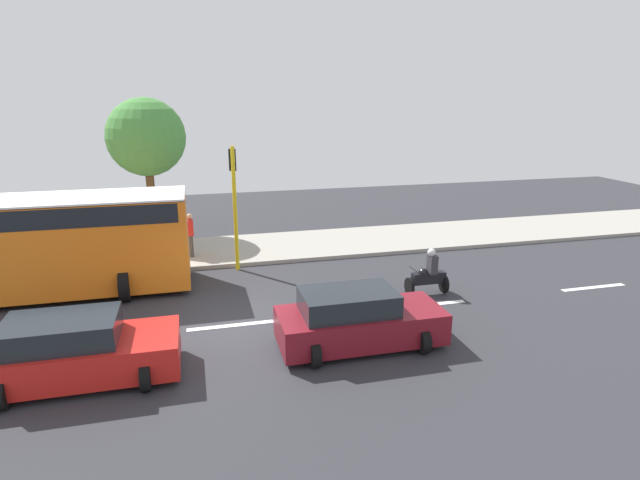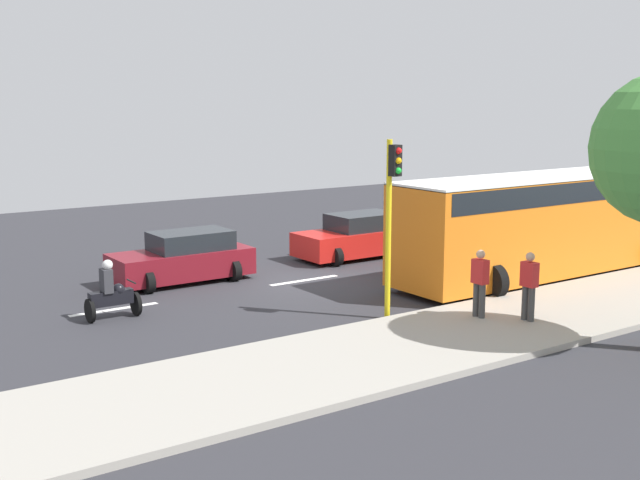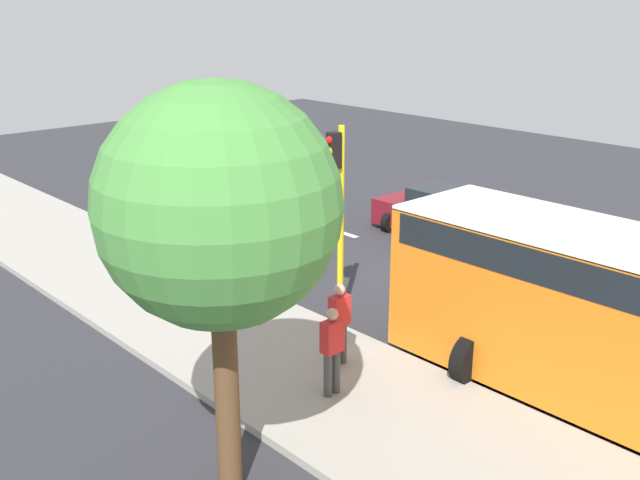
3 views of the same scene
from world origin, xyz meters
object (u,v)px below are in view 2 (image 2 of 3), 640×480
object	(u,v)px
pedestrian_by_tree	(529,284)
traffic_light_corner	(391,204)
motorcycle	(111,294)
city_bus	(548,217)
car_maroon	(184,259)
pedestrian_near_signal	(480,281)
car_red	(357,237)

from	to	relation	value
pedestrian_by_tree	traffic_light_corner	xyz separation A→B (m)	(-2.40, -2.36, 1.87)
motorcycle	traffic_light_corner	size ratio (longest dim) A/B	0.34
pedestrian_by_tree	traffic_light_corner	distance (m)	3.85
motorcycle	pedestrian_by_tree	world-z (taller)	pedestrian_by_tree
city_bus	traffic_light_corner	bearing A→B (deg)	-81.20
car_maroon	motorcycle	bearing A→B (deg)	-49.71
pedestrian_near_signal	motorcycle	bearing A→B (deg)	-126.85
motorcycle	pedestrian_near_signal	size ratio (longest dim) A/B	0.91
car_red	pedestrian_near_signal	distance (m)	8.71
pedestrian_near_signal	traffic_light_corner	size ratio (longest dim) A/B	0.38
city_bus	pedestrian_near_signal	xyz separation A→B (m)	(2.61, -5.57, -0.79)
pedestrian_near_signal	pedestrian_by_tree	bearing A→B (deg)	39.62
motorcycle	traffic_light_corner	distance (m)	7.35
car_maroon	traffic_light_corner	world-z (taller)	traffic_light_corner
car_red	motorcycle	world-z (taller)	motorcycle
city_bus	pedestrian_near_signal	distance (m)	6.20
city_bus	traffic_light_corner	size ratio (longest dim) A/B	2.44
motorcycle	traffic_light_corner	bearing A→B (deg)	55.00
city_bus	motorcycle	distance (m)	13.27
car_maroon	city_bus	xyz separation A→B (m)	(5.68, 9.61, 1.14)
car_maroon	traffic_light_corner	xyz separation A→B (m)	(6.80, 2.42, 2.22)
car_maroon	pedestrian_near_signal	bearing A→B (deg)	25.97
car_red	pedestrian_near_signal	xyz separation A→B (m)	(8.33, -2.55, 0.35)
city_bus	pedestrian_by_tree	size ratio (longest dim) A/B	6.51
motorcycle	car_maroon	bearing A→B (deg)	130.29
city_bus	pedestrian_by_tree	distance (m)	6.01
car_maroon	motorcycle	distance (m)	4.32
car_red	pedestrian_by_tree	world-z (taller)	pedestrian_by_tree
pedestrian_by_tree	pedestrian_near_signal	bearing A→B (deg)	-140.38
car_maroon	city_bus	distance (m)	11.22
pedestrian_near_signal	traffic_light_corner	distance (m)	2.89
city_bus	pedestrian_near_signal	bearing A→B (deg)	-64.93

